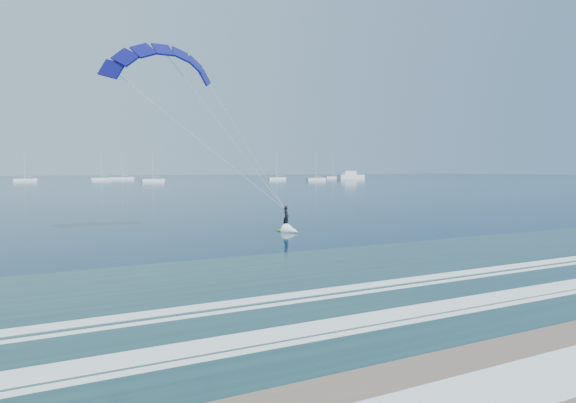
# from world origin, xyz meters

# --- Properties ---
(kitesurfer_rig) EXTENTS (16.70, 4.34, 14.76)m
(kitesurfer_rig) POSITION_xyz_m (-0.06, 27.88, 8.00)
(kitesurfer_rig) COLOR #A7CE18
(kitesurfer_rig) RESTS_ON ground
(motor_yacht) EXTENTS (15.13, 4.03, 6.24)m
(motor_yacht) POSITION_xyz_m (141.61, 214.61, 1.65)
(motor_yacht) COLOR silver
(motor_yacht) RESTS_ON ground
(sailboat_2) EXTENTS (8.68, 2.40, 11.71)m
(sailboat_2) POSITION_xyz_m (-10.50, 230.92, 0.68)
(sailboat_2) COLOR silver
(sailboat_2) RESTS_ON ground
(sailboat_3) EXTENTS (8.70, 2.40, 12.08)m
(sailboat_3) POSITION_xyz_m (34.44, 197.53, 0.69)
(sailboat_3) COLOR silver
(sailboat_3) RESTS_ON ground
(sailboat_4) EXTENTS (10.15, 2.40, 13.60)m
(sailboat_4) POSITION_xyz_m (32.28, 251.30, 0.69)
(sailboat_4) COLOR silver
(sailboat_4) RESTS_ON ground
(sailboat_5) EXTENTS (8.72, 2.40, 11.90)m
(sailboat_5) POSITION_xyz_m (95.49, 209.20, 0.68)
(sailboat_5) COLOR silver
(sailboat_5) RESTS_ON ground
(sailboat_6) EXTENTS (9.15, 2.40, 12.33)m
(sailboat_6) POSITION_xyz_m (105.24, 189.28, 0.69)
(sailboat_6) COLOR silver
(sailboat_6) RESTS_ON ground
(sailboat_7) EXTENTS (8.98, 2.40, 13.55)m
(sailboat_7) POSITION_xyz_m (138.08, 226.16, 0.71)
(sailboat_7) COLOR silver
(sailboat_7) RESTS_ON ground
(sailboat_8) EXTENTS (8.91, 2.40, 13.38)m
(sailboat_8) POSITION_xyz_m (20.55, 237.62, 0.70)
(sailboat_8) COLOR silver
(sailboat_8) RESTS_ON ground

